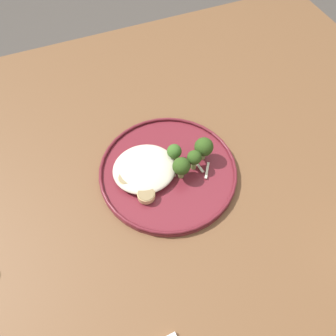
{
  "coord_description": "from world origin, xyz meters",
  "views": [
    {
      "loc": [
        0.12,
        0.39,
        1.34
      ],
      "look_at": [
        -0.03,
        0.03,
        0.76
      ],
      "focal_mm": 35.72,
      "sensor_mm": 36.0,
      "label": 1
    }
  ],
  "objects_px": {
    "seared_scallop_tilted_round": "(123,164)",
    "seared_scallop_tiny_bay": "(159,160)",
    "seared_scallop_center_golden": "(148,178)",
    "broccoli_floret_rear_charred": "(181,167)",
    "seared_scallop_right_edge": "(142,168)",
    "dinner_plate": "(168,171)",
    "broccoli_floret_center_pile": "(194,158)",
    "broccoli_floret_near_rim": "(174,152)",
    "seared_scallop_left_edge": "(146,158)",
    "seared_scallop_on_noodles": "(146,195)",
    "seared_scallop_half_hidden": "(126,179)",
    "broccoli_floret_small_sprig": "(204,147)"
  },
  "relations": [
    {
      "from": "broccoli_floret_center_pile",
      "to": "broccoli_floret_small_sprig",
      "type": "bearing_deg",
      "value": -150.42
    },
    {
      "from": "seared_scallop_half_hidden",
      "to": "broccoli_floret_center_pile",
      "type": "bearing_deg",
      "value": 172.89
    },
    {
      "from": "seared_scallop_center_golden",
      "to": "broccoli_floret_rear_charred",
      "type": "distance_m",
      "value": 0.07
    },
    {
      "from": "dinner_plate",
      "to": "seared_scallop_half_hidden",
      "type": "bearing_deg",
      "value": -2.7
    },
    {
      "from": "seared_scallop_half_hidden",
      "to": "seared_scallop_on_noodles",
      "type": "height_order",
      "value": "seared_scallop_half_hidden"
    },
    {
      "from": "seared_scallop_center_golden",
      "to": "seared_scallop_tilted_round",
      "type": "relative_size",
      "value": 0.86
    },
    {
      "from": "dinner_plate",
      "to": "seared_scallop_right_edge",
      "type": "height_order",
      "value": "seared_scallop_right_edge"
    },
    {
      "from": "seared_scallop_tilted_round",
      "to": "broccoli_floret_rear_charred",
      "type": "height_order",
      "value": "broccoli_floret_rear_charred"
    },
    {
      "from": "seared_scallop_right_edge",
      "to": "seared_scallop_on_noodles",
      "type": "relative_size",
      "value": 0.94
    },
    {
      "from": "seared_scallop_center_golden",
      "to": "seared_scallop_tiny_bay",
      "type": "xyz_separation_m",
      "value": [
        -0.04,
        -0.03,
        0.0
      ]
    },
    {
      "from": "seared_scallop_half_hidden",
      "to": "broccoli_floret_small_sprig",
      "type": "distance_m",
      "value": 0.17
    },
    {
      "from": "seared_scallop_on_noodles",
      "to": "broccoli_floret_near_rim",
      "type": "height_order",
      "value": "broccoli_floret_near_rim"
    },
    {
      "from": "broccoli_floret_center_pile",
      "to": "broccoli_floret_small_sprig",
      "type": "xyz_separation_m",
      "value": [
        -0.03,
        -0.02,
        0.0
      ]
    },
    {
      "from": "seared_scallop_left_edge",
      "to": "broccoli_floret_near_rim",
      "type": "bearing_deg",
      "value": 158.96
    },
    {
      "from": "dinner_plate",
      "to": "broccoli_floret_rear_charred",
      "type": "relative_size",
      "value": 5.28
    },
    {
      "from": "seared_scallop_tilted_round",
      "to": "seared_scallop_tiny_bay",
      "type": "height_order",
      "value": "seared_scallop_tiny_bay"
    },
    {
      "from": "seared_scallop_center_golden",
      "to": "broccoli_floret_small_sprig",
      "type": "xyz_separation_m",
      "value": [
        -0.13,
        -0.01,
        0.03
      ]
    },
    {
      "from": "broccoli_floret_near_rim",
      "to": "seared_scallop_left_edge",
      "type": "bearing_deg",
      "value": -21.04
    },
    {
      "from": "seared_scallop_tiny_bay",
      "to": "dinner_plate",
      "type": "bearing_deg",
      "value": 111.54
    },
    {
      "from": "seared_scallop_center_golden",
      "to": "seared_scallop_right_edge",
      "type": "relative_size",
      "value": 0.78
    },
    {
      "from": "seared_scallop_half_hidden",
      "to": "seared_scallop_tiny_bay",
      "type": "distance_m",
      "value": 0.08
    },
    {
      "from": "seared_scallop_half_hidden",
      "to": "broccoli_floret_rear_charred",
      "type": "height_order",
      "value": "broccoli_floret_rear_charred"
    },
    {
      "from": "seared_scallop_half_hidden",
      "to": "seared_scallop_center_golden",
      "type": "relative_size",
      "value": 1.28
    },
    {
      "from": "seared_scallop_left_edge",
      "to": "seared_scallop_on_noodles",
      "type": "xyz_separation_m",
      "value": [
        0.03,
        0.09,
        0.0
      ]
    },
    {
      "from": "seared_scallop_tiny_bay",
      "to": "broccoli_floret_small_sprig",
      "type": "bearing_deg",
      "value": 165.84
    },
    {
      "from": "seared_scallop_center_golden",
      "to": "broccoli_floret_center_pile",
      "type": "relative_size",
      "value": 0.49
    },
    {
      "from": "broccoli_floret_small_sprig",
      "to": "broccoli_floret_near_rim",
      "type": "bearing_deg",
      "value": -16.11
    },
    {
      "from": "seared_scallop_center_golden",
      "to": "seared_scallop_left_edge",
      "type": "relative_size",
      "value": 1.05
    },
    {
      "from": "dinner_plate",
      "to": "seared_scallop_half_hidden",
      "type": "relative_size",
      "value": 8.77
    },
    {
      "from": "seared_scallop_right_edge",
      "to": "seared_scallop_left_edge",
      "type": "distance_m",
      "value": 0.03
    },
    {
      "from": "seared_scallop_tiny_bay",
      "to": "seared_scallop_tilted_round",
      "type": "bearing_deg",
      "value": -14.05
    },
    {
      "from": "seared_scallop_tilted_round",
      "to": "seared_scallop_tiny_bay",
      "type": "bearing_deg",
      "value": 165.95
    },
    {
      "from": "seared_scallop_half_hidden",
      "to": "seared_scallop_right_edge",
      "type": "relative_size",
      "value": 0.99
    },
    {
      "from": "seared_scallop_right_edge",
      "to": "seared_scallop_tiny_bay",
      "type": "relative_size",
      "value": 0.97
    },
    {
      "from": "seared_scallop_half_hidden",
      "to": "broccoli_floret_center_pile",
      "type": "relative_size",
      "value": 0.62
    },
    {
      "from": "broccoli_floret_rear_charred",
      "to": "dinner_plate",
      "type": "bearing_deg",
      "value": -48.4
    },
    {
      "from": "seared_scallop_center_golden",
      "to": "seared_scallop_right_edge",
      "type": "xyz_separation_m",
      "value": [
        0.0,
        -0.03,
        0.0
      ]
    },
    {
      "from": "broccoli_floret_small_sprig",
      "to": "seared_scallop_on_noodles",
      "type": "bearing_deg",
      "value": 17.88
    },
    {
      "from": "seared_scallop_half_hidden",
      "to": "seared_scallop_on_noodles",
      "type": "xyz_separation_m",
      "value": [
        -0.03,
        0.05,
        -0.0
      ]
    },
    {
      "from": "seared_scallop_right_edge",
      "to": "seared_scallop_tilted_round",
      "type": "relative_size",
      "value": 1.11
    },
    {
      "from": "seared_scallop_center_golden",
      "to": "seared_scallop_tilted_round",
      "type": "height_order",
      "value": "same"
    },
    {
      "from": "seared_scallop_tilted_round",
      "to": "seared_scallop_tiny_bay",
      "type": "xyz_separation_m",
      "value": [
        -0.07,
        0.02,
        0.0
      ]
    },
    {
      "from": "broccoli_floret_rear_charred",
      "to": "broccoli_floret_small_sprig",
      "type": "relative_size",
      "value": 0.93
    },
    {
      "from": "seared_scallop_tiny_bay",
      "to": "broccoli_floret_rear_charred",
      "type": "bearing_deg",
      "value": 121.9
    },
    {
      "from": "seared_scallop_tiny_bay",
      "to": "seared_scallop_on_noodles",
      "type": "bearing_deg",
      "value": 52.44
    },
    {
      "from": "broccoli_floret_rear_charred",
      "to": "broccoli_floret_center_pile",
      "type": "bearing_deg",
      "value": -164.75
    },
    {
      "from": "seared_scallop_center_golden",
      "to": "seared_scallop_tiny_bay",
      "type": "bearing_deg",
      "value": -138.4
    },
    {
      "from": "seared_scallop_tilted_round",
      "to": "seared_scallop_right_edge",
      "type": "bearing_deg",
      "value": 141.28
    },
    {
      "from": "seared_scallop_left_edge",
      "to": "broccoli_floret_near_rim",
      "type": "distance_m",
      "value": 0.06
    },
    {
      "from": "seared_scallop_on_noodles",
      "to": "broccoli_floret_small_sprig",
      "type": "bearing_deg",
      "value": -162.12
    }
  ]
}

